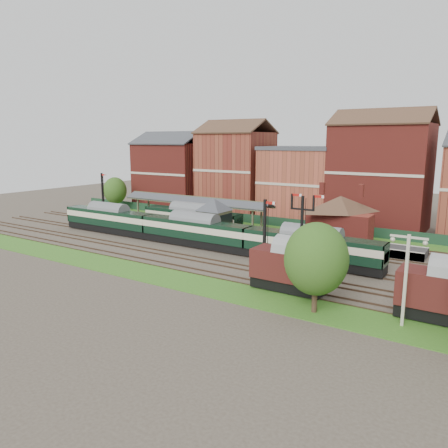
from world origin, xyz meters
The scene contains 20 objects.
ground centered at (0.00, 0.00, 0.00)m, with size 160.00×160.00×0.00m, color #473D33.
grass_back centered at (0.00, 16.00, 0.03)m, with size 90.00×4.50×0.06m, color #2D6619.
grass_front centered at (0.00, -12.00, 0.03)m, with size 90.00×5.00×0.06m, color #2D6619.
fence centered at (0.00, 18.00, 0.75)m, with size 90.00×0.12×1.50m, color #193823.
platform centered at (-5.00, 9.75, 0.50)m, with size 55.00×3.40×1.00m, color #2D2D2D.
signal_box centered at (-3.00, 3.25, 3.19)m, with size 5.40×5.40×6.00m.
brick_hut centered at (5.00, 3.25, 1.20)m, with size 3.20×2.64×2.94m.
station_building centered at (12.00, 9.75, 3.96)m, with size 8.10×8.10×5.90m.
canopy centered at (-11.00, 9.75, 4.58)m, with size 26.00×3.89×4.08m.
semaphore_bracket centered at (12.04, -2.50, 4.63)m, with size 3.60×0.25×8.18m.
semaphore_platform_end centered at (-29.98, 8.00, 4.16)m, with size 1.23×0.25×8.00m.
semaphore_siding centered at (10.02, -7.00, 4.16)m, with size 1.23×0.25×8.00m.
yard_lamp centered at (24.00, -11.50, 3.99)m, with size 2.60×0.22×7.00m.
town_backdrop centered at (-0.18, 25.00, 7.00)m, with size 69.00×10.00×16.00m.
dmu_train centered at (-3.83, 0.00, 2.17)m, with size 47.92×2.52×3.68m.
platform_railcar centered at (-9.21, 6.50, 2.20)m, with size 16.19×2.56×3.73m.
goods_van_a centered at (13.57, -9.00, 2.28)m, with size 6.64×2.88×4.03m.
goods_van_b centered at (26.41, -9.00, 2.30)m, with size 6.71×2.91×4.07m.
tree_far centered at (17.52, -12.58, 4.46)m, with size 5.06×5.06×7.38m.
tree_back centered at (-34.47, 15.08, 3.97)m, with size 4.50×4.50×6.57m.
Camera 1 is at (29.49, -44.30, 13.64)m, focal length 35.00 mm.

